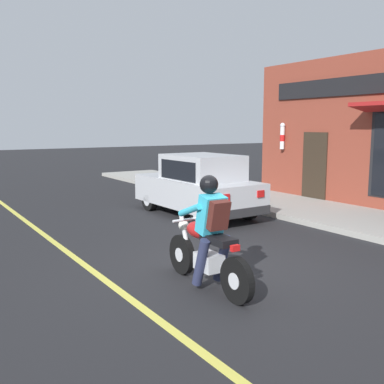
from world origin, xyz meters
TOP-DOWN VIEW (x-y plane):
  - ground_plane at (0.00, 0.00)m, footprint 80.00×80.00m
  - sidewalk_curb at (4.80, 3.00)m, footprint 2.60×22.00m
  - lane_stripe at (-1.80, 3.00)m, footprint 0.12×19.80m
  - motorcycle_with_rider at (-0.68, -0.49)m, footprint 0.56×2.02m
  - car_hatchback at (2.11, 3.95)m, footprint 1.71×3.81m

SIDE VIEW (x-z plane):
  - ground_plane at x=0.00m, z-range 0.00..0.00m
  - lane_stripe at x=-1.80m, z-range 0.00..0.01m
  - sidewalk_curb at x=4.80m, z-range 0.00..0.14m
  - motorcycle_with_rider at x=-0.68m, z-range -0.13..1.49m
  - car_hatchback at x=2.11m, z-range -0.02..1.55m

